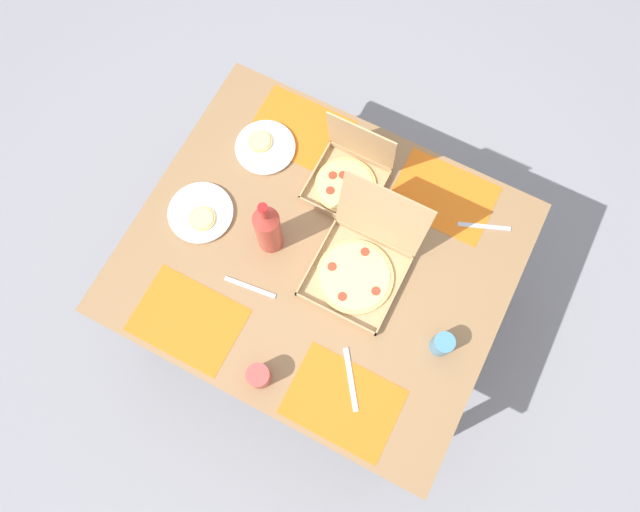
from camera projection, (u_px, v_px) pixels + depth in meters
name	position (u px, v px, depth m)	size (l,w,h in m)	color
ground_plane	(320.00, 301.00, 2.71)	(6.00, 6.00, 0.00)	gray
dining_table	(320.00, 264.00, 2.10)	(1.32, 1.12, 0.73)	#3F3328
placemat_near_left	(188.00, 320.00, 1.94)	(0.36, 0.26, 0.00)	orange
placemat_near_right	(343.00, 402.00, 1.86)	(0.36, 0.26, 0.00)	orange
placemat_far_left	(300.00, 130.00, 2.15)	(0.36, 0.26, 0.00)	orange
placemat_far_right	(444.00, 196.00, 2.07)	(0.36, 0.26, 0.00)	orange
pizza_box_corner_left	(361.00, 263.00, 1.94)	(0.31, 0.36, 0.34)	tan
pizza_box_edge_far	(349.00, 176.00, 2.04)	(0.26, 0.26, 0.29)	tan
plate_near_right	(265.00, 147.00, 2.12)	(0.23, 0.23, 0.03)	white
plate_far_left	(201.00, 213.00, 2.04)	(0.24, 0.24, 0.03)	white
soda_bottle	(268.00, 229.00, 1.89)	(0.09, 0.09, 0.32)	#B2382D
cup_red	(442.00, 344.00, 1.86)	(0.07, 0.07, 0.10)	teal
cup_clear_right	(259.00, 376.00, 1.84)	(0.08, 0.08, 0.09)	#BF4742
fork_by_near_left	(250.00, 287.00, 1.97)	(0.19, 0.02, 0.01)	#B7B7BC
knife_by_far_right	(351.00, 379.00, 1.88)	(0.21, 0.02, 0.01)	#B7B7BC
fork_by_near_right	(484.00, 226.00, 2.03)	(0.19, 0.02, 0.01)	#B7B7BC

